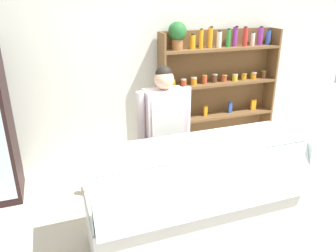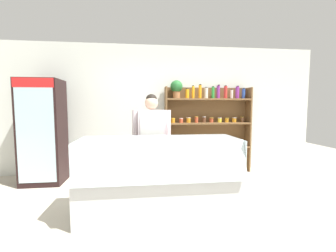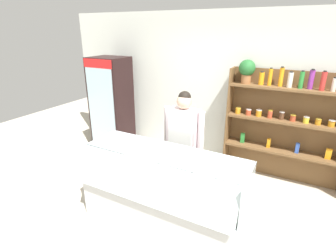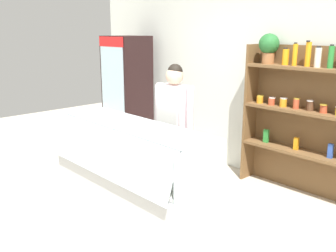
# 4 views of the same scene
# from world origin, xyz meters

# --- Properties ---
(ground_plane) EXTENTS (12.00, 12.00, 0.00)m
(ground_plane) POSITION_xyz_m (0.00, 0.00, 0.00)
(ground_plane) COLOR beige
(back_wall) EXTENTS (6.80, 0.10, 2.70)m
(back_wall) POSITION_xyz_m (0.00, 2.11, 1.35)
(back_wall) COLOR silver
(back_wall) RESTS_ON ground
(drinks_fridge) EXTENTS (0.70, 0.60, 1.90)m
(drinks_fridge) POSITION_xyz_m (-2.25, 1.55, 0.95)
(drinks_fridge) COLOR black
(drinks_fridge) RESTS_ON ground
(shelving_unit) EXTENTS (1.84, 0.29, 1.95)m
(shelving_unit) POSITION_xyz_m (0.89, 1.92, 1.09)
(shelving_unit) COLOR brown
(shelving_unit) RESTS_ON ground
(deli_display_case) EXTENTS (2.05, 0.77, 1.01)m
(deli_display_case) POSITION_xyz_m (-0.24, 0.08, 0.31)
(deli_display_case) COLOR silver
(deli_display_case) RESTS_ON ground
(shop_clerk) EXTENTS (0.62, 0.25, 1.61)m
(shop_clerk) POSITION_xyz_m (-0.30, 0.79, 0.95)
(shop_clerk) COLOR #2D2D38
(shop_clerk) RESTS_ON ground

